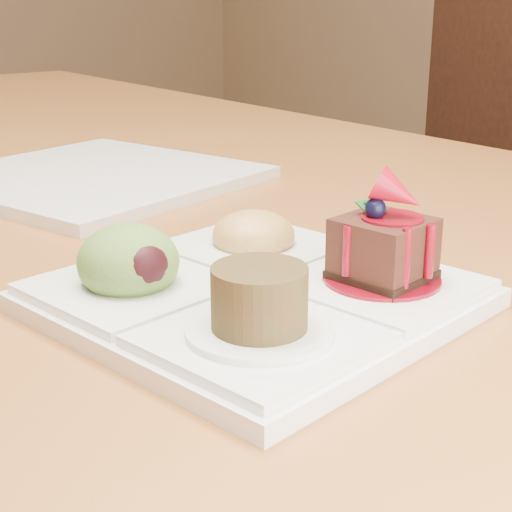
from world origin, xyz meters
TOP-DOWN VIEW (x-y plane):
  - dining_table at (0.00, 0.00)m, footprint 1.00×1.80m
  - chair_right at (0.85, -0.05)m, footprint 0.61×0.61m
  - sampler_plate at (-0.07, -0.64)m, footprint 0.26×0.26m
  - second_plate at (0.01, -0.27)m, footprint 0.34×0.34m

SIDE VIEW (x-z plane):
  - chair_right at x=0.85m, z-range 0.07..1.14m
  - dining_table at x=0.00m, z-range 0.31..1.06m
  - second_plate at x=0.01m, z-range 0.75..0.76m
  - sampler_plate at x=-0.07m, z-range 0.72..0.81m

